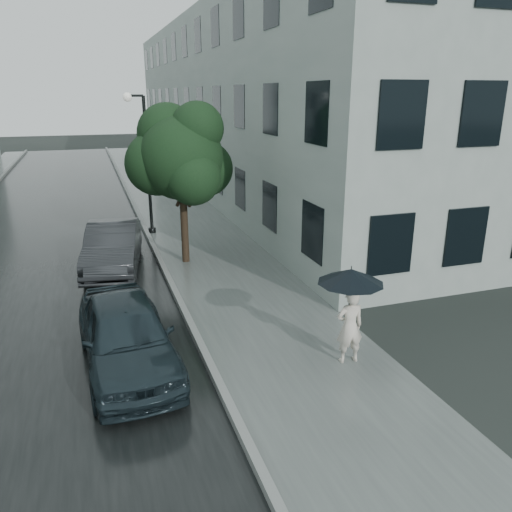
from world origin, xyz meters
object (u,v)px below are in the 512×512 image
object	(u,v)px
street_tree	(181,156)
car_near	(127,335)
car_far	(113,247)
lamp_post	(143,155)
pedestrian	(350,327)

from	to	relation	value
street_tree	car_near	distance (m)	7.00
car_near	car_far	size ratio (longest dim) A/B	0.98
lamp_post	car_near	world-z (taller)	lamp_post
lamp_post	street_tree	bearing A→B (deg)	-64.99
street_tree	car_near	xyz separation A→B (m)	(-2.28, -6.10, -2.58)
pedestrian	street_tree	size ratio (longest dim) A/B	0.31
pedestrian	lamp_post	world-z (taller)	lamp_post
lamp_post	car_far	size ratio (longest dim) A/B	1.22
pedestrian	car_near	distance (m)	4.29
street_tree	pedestrian	bearing A→B (deg)	-75.63
pedestrian	street_tree	bearing A→B (deg)	-71.66
pedestrian	lamp_post	size ratio (longest dim) A/B	0.30
street_tree	lamp_post	distance (m)	3.80
lamp_post	car_near	xyz separation A→B (m)	(-1.56, -9.81, -2.22)
street_tree	lamp_post	world-z (taller)	lamp_post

